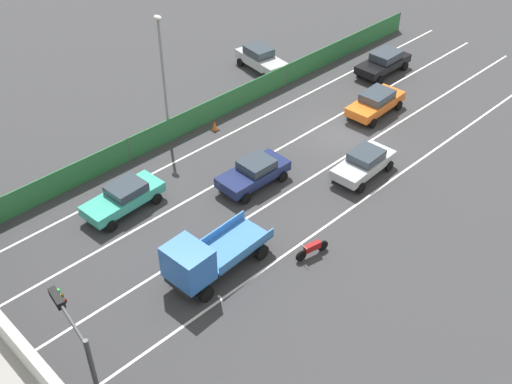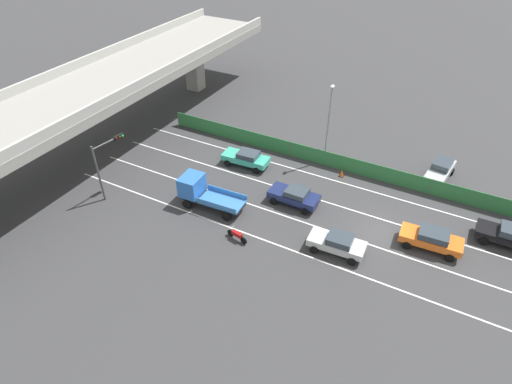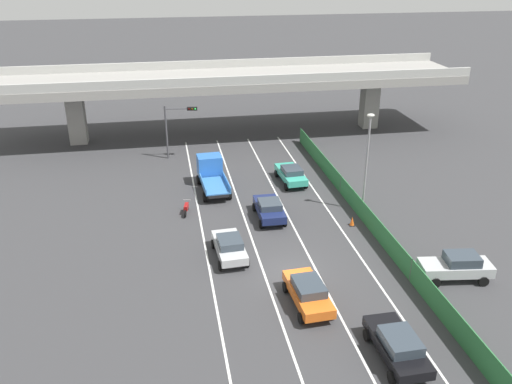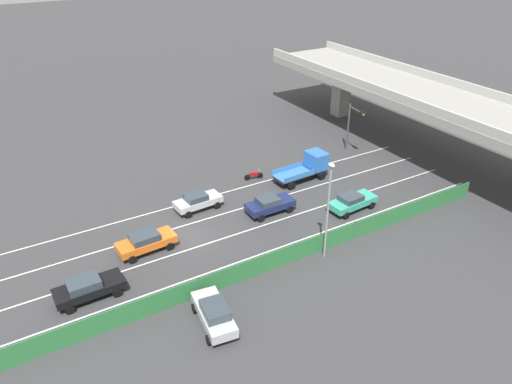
{
  "view_description": "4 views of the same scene",
  "coord_description": "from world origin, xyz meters",
  "px_view_note": "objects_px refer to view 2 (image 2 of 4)",
  "views": [
    {
      "loc": [
        -20.56,
        27.82,
        21.9
      ],
      "look_at": [
        -1.66,
        9.34,
        1.35
      ],
      "focal_mm": 44.38,
      "sensor_mm": 36.0,
      "label": 1
    },
    {
      "loc": [
        -26.92,
        -3.17,
        23.04
      ],
      "look_at": [
        -1.14,
        10.71,
        1.04
      ],
      "focal_mm": 30.11,
      "sensor_mm": 36.0,
      "label": 2
    },
    {
      "loc": [
        -7.39,
        -28.53,
        18.83
      ],
      "look_at": [
        -0.88,
        7.57,
        2.39
      ],
      "focal_mm": 37.67,
      "sensor_mm": 36.0,
      "label": 3
    },
    {
      "loc": [
        31.17,
        -12.05,
        22.4
      ],
      "look_at": [
        -1.76,
        7.46,
        1.22
      ],
      "focal_mm": 34.11,
      "sensor_mm": 36.0,
      "label": 4
    }
  ],
  "objects_px": {
    "car_taxi_teal": "(246,158)",
    "car_sedan_silver": "(337,243)",
    "car_sedan_black": "(511,235)",
    "parked_wagon_silver": "(440,170)",
    "motorcycle": "(237,235)",
    "car_taxi_orange": "(432,239)",
    "flatbed_truck_blue": "(201,191)",
    "car_sedan_navy": "(294,196)",
    "traffic_light": "(106,157)",
    "street_lamp": "(329,118)",
    "traffic_cone": "(342,173)"
  },
  "relations": [
    {
      "from": "car_sedan_navy",
      "to": "parked_wagon_silver",
      "type": "relative_size",
      "value": 0.94
    },
    {
      "from": "car_sedan_black",
      "to": "flatbed_truck_blue",
      "type": "relative_size",
      "value": 0.82
    },
    {
      "from": "car_taxi_teal",
      "to": "car_sedan_silver",
      "type": "bearing_deg",
      "value": -121.04
    },
    {
      "from": "motorcycle",
      "to": "traffic_light",
      "type": "relative_size",
      "value": 0.36
    },
    {
      "from": "motorcycle",
      "to": "car_taxi_orange",
      "type": "bearing_deg",
      "value": -64.97
    },
    {
      "from": "motorcycle",
      "to": "car_sedan_black",
      "type": "bearing_deg",
      "value": -63.05
    },
    {
      "from": "car_sedan_navy",
      "to": "street_lamp",
      "type": "height_order",
      "value": "street_lamp"
    },
    {
      "from": "traffic_light",
      "to": "traffic_cone",
      "type": "distance_m",
      "value": 21.04
    },
    {
      "from": "car_taxi_teal",
      "to": "car_sedan_black",
      "type": "xyz_separation_m",
      "value": [
        -0.11,
        -23.06,
        0.03
      ]
    },
    {
      "from": "car_taxi_orange",
      "to": "traffic_light",
      "type": "bearing_deg",
      "value": 103.49
    },
    {
      "from": "parked_wagon_silver",
      "to": "traffic_cone",
      "type": "bearing_deg",
      "value": 116.04
    },
    {
      "from": "flatbed_truck_blue",
      "to": "car_taxi_orange",
      "type": "bearing_deg",
      "value": -78.47
    },
    {
      "from": "car_taxi_teal",
      "to": "car_sedan_black",
      "type": "bearing_deg",
      "value": -90.27
    },
    {
      "from": "car_taxi_teal",
      "to": "traffic_cone",
      "type": "relative_size",
      "value": 6.59
    },
    {
      "from": "traffic_cone",
      "to": "car_sedan_navy",
      "type": "bearing_deg",
      "value": 159.42
    },
    {
      "from": "traffic_light",
      "to": "street_lamp",
      "type": "xyz_separation_m",
      "value": [
        13.85,
        -14.45,
        0.95
      ]
    },
    {
      "from": "car_sedan_silver",
      "to": "street_lamp",
      "type": "height_order",
      "value": "street_lamp"
    },
    {
      "from": "street_lamp",
      "to": "traffic_light",
      "type": "bearing_deg",
      "value": 133.79
    },
    {
      "from": "car_sedan_navy",
      "to": "motorcycle",
      "type": "height_order",
      "value": "car_sedan_navy"
    },
    {
      "from": "car_sedan_navy",
      "to": "parked_wagon_silver",
      "type": "distance_m",
      "value": 14.24
    },
    {
      "from": "car_sedan_navy",
      "to": "parked_wagon_silver",
      "type": "height_order",
      "value": "parked_wagon_silver"
    },
    {
      "from": "traffic_light",
      "to": "traffic_cone",
      "type": "relative_size",
      "value": 7.62
    },
    {
      "from": "traffic_cone",
      "to": "car_sedan_black",
      "type": "bearing_deg",
      "value": -100.78
    },
    {
      "from": "car_taxi_teal",
      "to": "motorcycle",
      "type": "distance_m",
      "value": 10.56
    },
    {
      "from": "motorcycle",
      "to": "street_lamp",
      "type": "xyz_separation_m",
      "value": [
        13.86,
        -1.87,
        4.28
      ]
    },
    {
      "from": "car_taxi_orange",
      "to": "flatbed_truck_blue",
      "type": "xyz_separation_m",
      "value": [
        -3.72,
        18.26,
        0.42
      ]
    },
    {
      "from": "motorcycle",
      "to": "traffic_light",
      "type": "bearing_deg",
      "value": 89.96
    },
    {
      "from": "car_sedan_silver",
      "to": "traffic_light",
      "type": "relative_size",
      "value": 0.81
    },
    {
      "from": "car_taxi_orange",
      "to": "flatbed_truck_blue",
      "type": "height_order",
      "value": "flatbed_truck_blue"
    },
    {
      "from": "car_sedan_black",
      "to": "car_sedan_silver",
      "type": "height_order",
      "value": "car_sedan_black"
    },
    {
      "from": "car_taxi_orange",
      "to": "motorcycle",
      "type": "height_order",
      "value": "car_taxi_orange"
    },
    {
      "from": "car_sedan_navy",
      "to": "traffic_light",
      "type": "height_order",
      "value": "traffic_light"
    },
    {
      "from": "flatbed_truck_blue",
      "to": "parked_wagon_silver",
      "type": "distance_m",
      "value": 21.97
    },
    {
      "from": "car_sedan_black",
      "to": "motorcycle",
      "type": "height_order",
      "value": "car_sedan_black"
    },
    {
      "from": "car_sedan_silver",
      "to": "traffic_cone",
      "type": "relative_size",
      "value": 6.13
    },
    {
      "from": "parked_wagon_silver",
      "to": "motorcycle",
      "type": "bearing_deg",
      "value": 142.54
    },
    {
      "from": "car_sedan_navy",
      "to": "motorcycle",
      "type": "bearing_deg",
      "value": 161.89
    },
    {
      "from": "car_taxi_teal",
      "to": "street_lamp",
      "type": "distance_m",
      "value": 8.64
    },
    {
      "from": "car_sedan_black",
      "to": "traffic_light",
      "type": "height_order",
      "value": "traffic_light"
    },
    {
      "from": "car_sedan_silver",
      "to": "traffic_cone",
      "type": "bearing_deg",
      "value": 17.08
    },
    {
      "from": "car_sedan_black",
      "to": "parked_wagon_silver",
      "type": "height_order",
      "value": "parked_wagon_silver"
    },
    {
      "from": "car_sedan_black",
      "to": "car_sedan_navy",
      "type": "bearing_deg",
      "value": 100.95
    },
    {
      "from": "flatbed_truck_blue",
      "to": "traffic_light",
      "type": "xyz_separation_m",
      "value": [
        -2.49,
        7.64,
        2.48
      ]
    },
    {
      "from": "traffic_light",
      "to": "car_sedan_navy",
      "type": "bearing_deg",
      "value": -66.93
    },
    {
      "from": "street_lamp",
      "to": "car_sedan_navy",
      "type": "bearing_deg",
      "value": -178.73
    },
    {
      "from": "car_taxi_orange",
      "to": "flatbed_truck_blue",
      "type": "bearing_deg",
      "value": 101.53
    },
    {
      "from": "car_taxi_teal",
      "to": "motorcycle",
      "type": "bearing_deg",
      "value": -154.61
    },
    {
      "from": "car_taxi_teal",
      "to": "car_sedan_black",
      "type": "distance_m",
      "value": 23.06
    },
    {
      "from": "flatbed_truck_blue",
      "to": "traffic_cone",
      "type": "height_order",
      "value": "flatbed_truck_blue"
    },
    {
      "from": "flatbed_truck_blue",
      "to": "traffic_light",
      "type": "height_order",
      "value": "traffic_light"
    }
  ]
}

